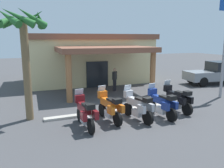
# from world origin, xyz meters

# --- Properties ---
(ground_plane) EXTENTS (80.00, 80.00, 0.00)m
(ground_plane) POSITION_xyz_m (0.00, 0.00, 0.00)
(ground_plane) COLOR #424244
(motel_building) EXTENTS (11.42, 10.48, 4.28)m
(motel_building) POSITION_xyz_m (0.11, 9.72, 2.20)
(motel_building) COLOR beige
(motel_building) RESTS_ON ground_plane
(motorcycle_maroon) EXTENTS (0.72, 2.21, 1.61)m
(motorcycle_maroon) POSITION_xyz_m (-3.28, -1.03, 0.70)
(motorcycle_maroon) COLOR black
(motorcycle_maroon) RESTS_ON ground_plane
(motorcycle_orange) EXTENTS (0.76, 2.21, 1.61)m
(motorcycle_orange) POSITION_xyz_m (-1.97, -0.68, 0.70)
(motorcycle_orange) COLOR black
(motorcycle_orange) RESTS_ON ground_plane
(motorcycle_silver) EXTENTS (0.87, 2.20, 1.61)m
(motorcycle_silver) POSITION_xyz_m (-0.65, -1.05, 0.70)
(motorcycle_silver) COLOR black
(motorcycle_silver) RESTS_ON ground_plane
(motorcycle_blue) EXTENTS (0.74, 2.21, 1.61)m
(motorcycle_blue) POSITION_xyz_m (0.66, -1.13, 0.70)
(motorcycle_blue) COLOR black
(motorcycle_blue) RESTS_ON ground_plane
(motorcycle_black) EXTENTS (0.74, 2.21, 1.61)m
(motorcycle_black) POSITION_xyz_m (1.97, -0.66, 0.70)
(motorcycle_black) COLOR black
(motorcycle_black) RESTS_ON ground_plane
(pedestrian) EXTENTS (0.48, 0.32, 1.74)m
(pedestrian) POSITION_xyz_m (0.73, 5.16, 1.01)
(pedestrian) COLOR black
(pedestrian) RESTS_ON ground_plane
(pickup_truck_gray) EXTENTS (5.40, 2.55, 1.95)m
(pickup_truck_gray) POSITION_xyz_m (10.00, 4.44, 0.94)
(pickup_truck_gray) COLOR black
(pickup_truck_gray) RESTS_ON ground_plane
(palm_tree_roadside) EXTENTS (2.25, 2.30, 5.37)m
(palm_tree_roadside) POSITION_xyz_m (-5.54, 1.02, 4.03)
(palm_tree_roadside) COLOR brown
(palm_tree_roadside) RESTS_ON ground_plane
(curb_strip) EXTENTS (8.56, 0.36, 0.12)m
(curb_strip) POSITION_xyz_m (-0.65, 0.51, 0.06)
(curb_strip) COLOR #ADA89E
(curb_strip) RESTS_ON ground_plane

